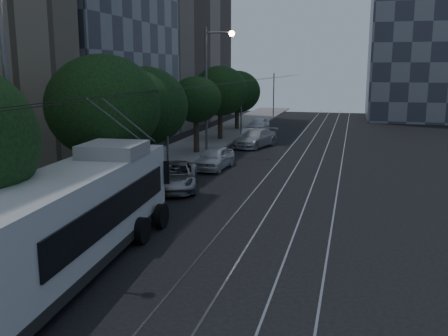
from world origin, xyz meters
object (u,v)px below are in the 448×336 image
(pickup_silver, at_px, (175,176))
(car_white_b, at_px, (255,138))
(streetlamp_near, at_px, (18,82))
(trolleybus, at_px, (75,216))
(streetlamp_far, at_px, (211,79))
(car_white_d, at_px, (259,125))
(car_white_c, at_px, (249,136))
(car_white_a, at_px, (215,158))

(pickup_silver, relative_size, car_white_b, 1.01)
(car_white_b, height_order, streetlamp_near, streetlamp_near)
(trolleybus, xyz_separation_m, car_white_b, (0.83, 27.28, -1.00))
(car_white_b, relative_size, streetlamp_far, 0.54)
(car_white_d, bearing_deg, car_white_c, -84.85)
(trolleybus, distance_m, car_white_a, 17.31)
(pickup_silver, height_order, car_white_a, car_white_a)
(car_white_d, relative_size, streetlamp_near, 0.44)
(streetlamp_near, distance_m, streetlamp_far, 23.07)
(car_white_d, relative_size, streetlamp_far, 0.47)
(pickup_silver, bearing_deg, car_white_c, 71.94)
(car_white_a, distance_m, car_white_b, 10.03)
(car_white_d, bearing_deg, car_white_b, -80.53)
(trolleybus, height_order, car_white_d, trolleybus)
(trolleybus, distance_m, pickup_silver, 11.35)
(trolleybus, distance_m, car_white_d, 37.24)
(car_white_b, bearing_deg, streetlamp_far, -105.10)
(streetlamp_near, bearing_deg, car_white_b, 84.38)
(pickup_silver, distance_m, car_white_b, 16.06)
(trolleybus, height_order, streetlamp_near, streetlamp_near)
(car_white_b, height_order, car_white_d, car_white_d)
(pickup_silver, distance_m, car_white_c, 18.10)
(pickup_silver, bearing_deg, car_white_a, 67.49)
(trolleybus, relative_size, car_white_c, 3.30)
(pickup_silver, relative_size, car_white_c, 1.36)
(trolleybus, relative_size, pickup_silver, 2.43)
(trolleybus, bearing_deg, pickup_silver, 88.43)
(car_white_b, relative_size, car_white_c, 1.34)
(streetlamp_near, height_order, streetlamp_far, streetlamp_near)
(car_white_a, height_order, streetlamp_near, streetlamp_near)
(streetlamp_near, xyz_separation_m, streetlamp_far, (-0.01, 23.07, -0.36))
(car_white_b, bearing_deg, car_white_a, -77.04)
(trolleybus, bearing_deg, car_white_d, 86.56)
(car_white_a, bearing_deg, pickup_silver, -92.35)
(car_white_d, xyz_separation_m, streetlamp_near, (-1.08, -37.20, 5.44))
(trolleybus, xyz_separation_m, streetlamp_near, (-1.85, 0.02, 4.45))
(trolleybus, xyz_separation_m, pickup_silver, (-0.60, 11.28, -1.03))
(pickup_silver, relative_size, streetlamp_near, 0.51)
(car_white_d, bearing_deg, streetlamp_far, -94.09)
(pickup_silver, bearing_deg, streetlamp_far, 79.58)
(car_white_a, relative_size, car_white_c, 1.12)
(car_white_a, bearing_deg, car_white_b, 89.08)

